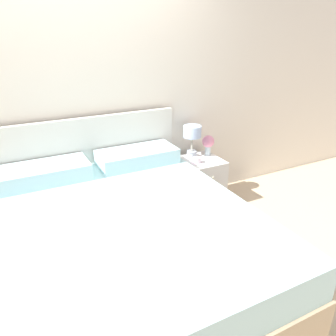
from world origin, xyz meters
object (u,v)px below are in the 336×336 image
object	(u,v)px
nightstand	(200,182)
flower_vase	(208,143)
bed	(125,244)
table_lamp	(192,135)
teacup	(197,161)

from	to	relation	value
nightstand	flower_vase	distance (m)	0.44
bed	nightstand	bearing A→B (deg)	33.46
table_lamp	teacup	world-z (taller)	table_lamp
teacup	nightstand	bearing A→B (deg)	34.50
bed	flower_vase	world-z (taller)	bed
bed	nightstand	size ratio (longest dim) A/B	3.96
table_lamp	flower_vase	xyz separation A→B (m)	(0.19, -0.03, -0.11)
nightstand	flower_vase	size ratio (longest dim) A/B	2.44
bed	teacup	bearing A→B (deg)	33.36
nightstand	table_lamp	distance (m)	0.53
nightstand	table_lamp	world-z (taller)	table_lamp
bed	nightstand	distance (m)	1.39
table_lamp	flower_vase	world-z (taller)	table_lamp
bed	flower_vase	xyz separation A→B (m)	(1.29, 0.85, 0.35)
nightstand	table_lamp	bearing A→B (deg)	118.44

